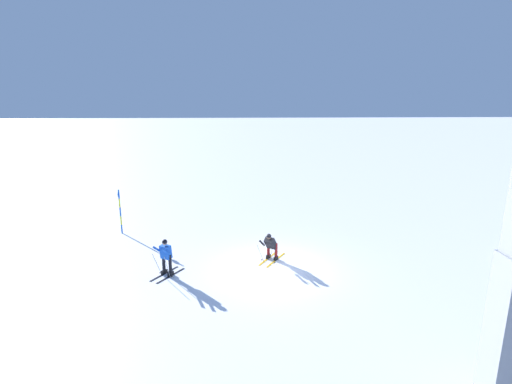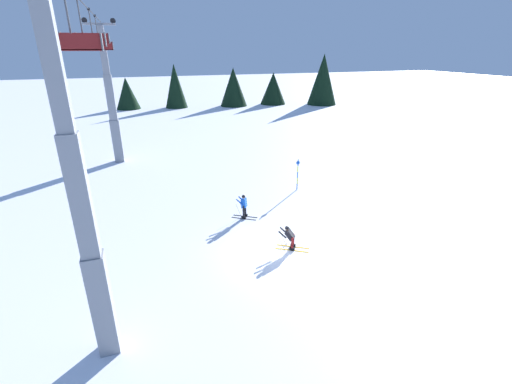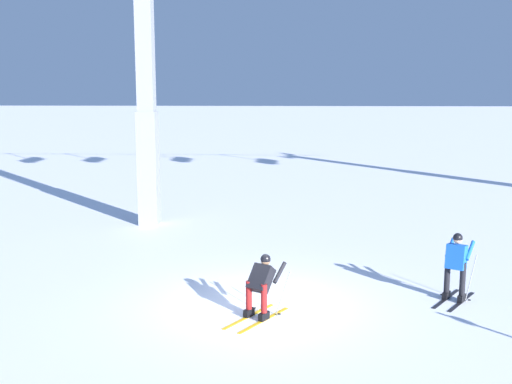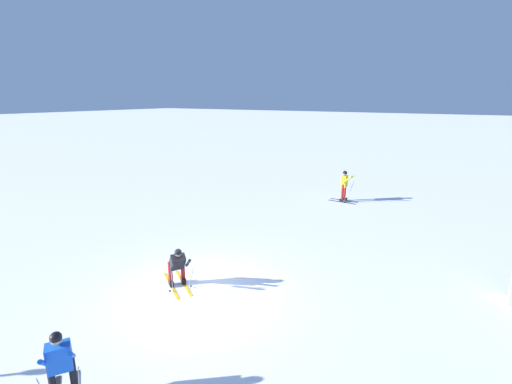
% 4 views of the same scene
% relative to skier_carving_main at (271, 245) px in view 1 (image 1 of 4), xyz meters
% --- Properties ---
extents(ground_plane, '(260.00, 260.00, 0.00)m').
position_rel_skier_carving_main_xyz_m(ground_plane, '(-0.09, 0.76, -0.74)').
color(ground_plane, white).
extents(skier_carving_main, '(1.40, 1.77, 1.45)m').
position_rel_skier_carving_main_xyz_m(skier_carving_main, '(0.00, 0.00, 0.00)').
color(skier_carving_main, yellow).
rests_on(skier_carving_main, ground_plane).
extents(trail_marker_pole, '(0.07, 0.28, 2.40)m').
position_rel_skier_carving_main_xyz_m(trail_marker_pole, '(7.62, -4.00, 0.54)').
color(trail_marker_pole, blue).
rests_on(trail_marker_pole, ground_plane).
extents(skier_distant_uphill, '(1.26, 1.58, 1.58)m').
position_rel_skier_carving_main_xyz_m(skier_distant_uphill, '(4.36, 1.22, 0.15)').
color(skier_distant_uphill, black).
rests_on(skier_distant_uphill, ground_plane).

